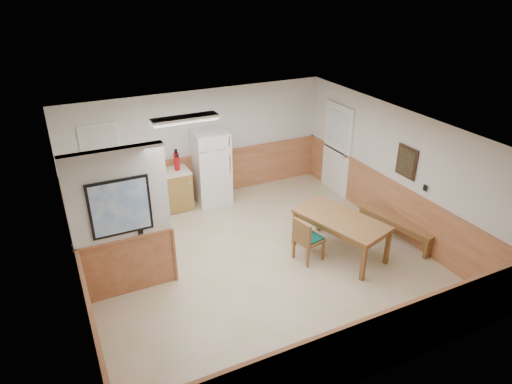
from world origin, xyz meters
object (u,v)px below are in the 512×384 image
soap_bottle (96,180)px  fire_extinguisher (177,161)px  dining_bench (397,223)px  dining_table (341,223)px  dining_chair (306,237)px  refrigerator (212,167)px

soap_bottle → fire_extinguisher: bearing=0.8°
dining_bench → soap_bottle: 6.04m
dining_table → dining_bench: (1.31, -0.06, -0.31)m
dining_bench → soap_bottle: bearing=136.3°
dining_table → dining_chair: size_ratio=2.20×
dining_chair → soap_bottle: (-3.12, 2.99, 0.50)m
refrigerator → dining_chair: refrigerator is taller
dining_bench → fire_extinguisher: (-3.44, 3.14, 0.76)m
dining_bench → dining_chair: bearing=163.9°
fire_extinguisher → dining_table: bearing=-54.5°
dining_bench → fire_extinguisher: 4.72m
dining_chair → soap_bottle: 4.35m
dining_table → dining_chair: bearing=157.4°
dining_chair → fire_extinguisher: 3.39m
dining_bench → dining_table: bearing=164.9°
fire_extinguisher → soap_bottle: fire_extinguisher is taller
dining_table → soap_bottle: size_ratio=9.38×
fire_extinguisher → refrigerator: bearing=-2.5°
dining_bench → dining_chair: (-2.01, 0.13, 0.15)m
dining_chair → fire_extinguisher: fire_extinguisher is taller
refrigerator → dining_chair: bearing=-74.9°
dining_table → soap_bottle: 4.91m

